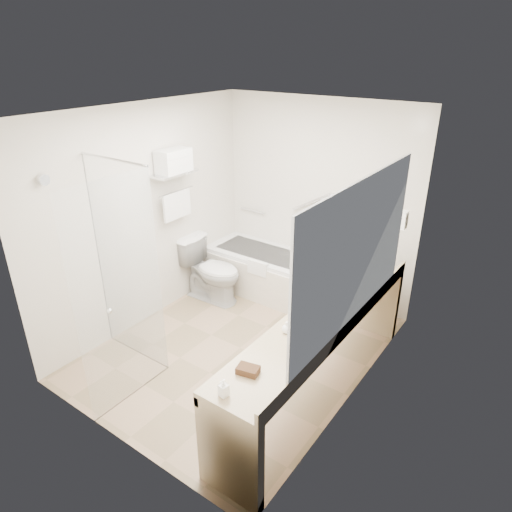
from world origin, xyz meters
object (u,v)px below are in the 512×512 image
Objects in this scene: vanity_counter at (320,338)px; water_bottle_left at (382,261)px; bathtub at (266,272)px; amenity_basket at (248,370)px; toilet at (211,271)px.

vanity_counter is 15.61× the size of water_bottle_left.
amenity_basket reaches higher than bathtub.
vanity_counter is 16.87× the size of amenity_basket.
water_bottle_left is (1.58, -0.14, 0.65)m from bathtub.
toilet is 4.75× the size of water_bottle_left.
water_bottle_left reaches higher than vanity_counter.
bathtub is 10.00× the size of amenity_basket.
bathtub is 2.82m from amenity_basket.
vanity_counter is (1.52, -1.39, 0.36)m from bathtub.
amenity_basket is at bearing -58.60° from bathtub.
water_bottle_left is (0.06, 1.25, 0.29)m from vanity_counter.
bathtub is 0.59× the size of vanity_counter.
vanity_counter is at bearing -92.56° from water_bottle_left.
toilet is at bearing 157.88° from vanity_counter.
toilet is at bearing -127.51° from bathtub.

